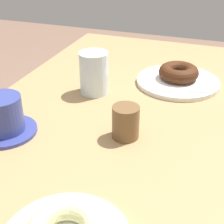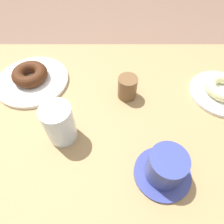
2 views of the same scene
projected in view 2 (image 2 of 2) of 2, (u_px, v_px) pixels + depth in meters
The scene contains 11 objects.
ground_plane at pixel (107, 183), 1.17m from camera, with size 6.00×6.00×0.00m, color #795C4B.
table at pixel (103, 126), 0.68m from camera, with size 1.22×0.65×0.70m.
plate_chocolate_ring at pixel (32, 81), 0.67m from camera, with size 0.24×0.24×0.01m, color silver.
napkin_chocolate_ring at pixel (31, 79), 0.66m from camera, with size 0.16×0.16×0.00m, color white.
donut_chocolate_ring at pixel (29, 74), 0.64m from camera, with size 0.11×0.11×0.04m, color #3E1F0F.
plate_sugar_ring at pixel (220, 93), 0.64m from camera, with size 0.19×0.19×0.01m, color silver.
napkin_sugar_ring at pixel (221, 91), 0.63m from camera, with size 0.11×0.11×0.00m, color white.
donut_sugar_ring at pixel (223, 87), 0.62m from camera, with size 0.11×0.11×0.03m, color beige.
water_glass at pixel (59, 124), 0.50m from camera, with size 0.08×0.08×0.11m, color silver.
coffee_cup at pixel (165, 167), 0.45m from camera, with size 0.14×0.14×0.09m.
sugar_jar at pixel (127, 87), 0.61m from camera, with size 0.06×0.06×0.07m, color brown.
Camera 2 is at (0.03, -0.37, 1.18)m, focal length 32.20 mm.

